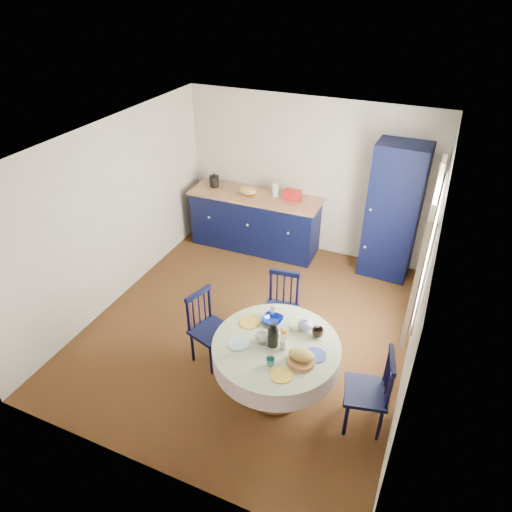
{
  "coord_description": "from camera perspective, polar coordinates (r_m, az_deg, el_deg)",
  "views": [
    {
      "loc": [
        1.92,
        -4.23,
        4.08
      ],
      "look_at": [
        0.0,
        0.2,
        0.99
      ],
      "focal_mm": 32.0,
      "sensor_mm": 36.0,
      "label": 1
    }
  ],
  "objects": [
    {
      "name": "mug_a",
      "position": [
        4.74,
        0.72,
        -10.17
      ],
      "size": [
        0.13,
        0.13,
        0.1
      ],
      "primitive_type": "imported",
      "color": "silver",
      "rests_on": "dining_table"
    },
    {
      "name": "pantry_cabinet",
      "position": [
        6.95,
        16.78,
        5.23
      ],
      "size": [
        0.75,
        0.55,
        2.07
      ],
      "rotation": [
        0.0,
        0.0,
        -0.04
      ],
      "color": "black",
      "rests_on": "floor"
    },
    {
      "name": "cobalt_bowl",
      "position": [
        4.99,
        2.1,
        -7.99
      ],
      "size": [
        0.22,
        0.22,
        0.05
      ],
      "primitive_type": "imported",
      "color": "navy",
      "rests_on": "dining_table"
    },
    {
      "name": "chair_left",
      "position": [
        5.46,
        -5.98,
        -8.9
      ],
      "size": [
        0.51,
        0.52,
        0.94
      ],
      "rotation": [
        0.0,
        0.0,
        1.26
      ],
      "color": "black",
      "rests_on": "floor"
    },
    {
      "name": "mug_d",
      "position": [
        5.07,
        2.02,
        -6.96
      ],
      "size": [
        0.09,
        0.09,
        0.09
      ],
      "primitive_type": "imported",
      "color": "silver",
      "rests_on": "dining_table"
    },
    {
      "name": "window",
      "position": [
        5.2,
        20.63,
        0.91
      ],
      "size": [
        0.1,
        1.74,
        1.45
      ],
      "color": "white",
      "rests_on": "wall_right"
    },
    {
      "name": "chair_right",
      "position": [
        4.87,
        14.09,
        -16.02
      ],
      "size": [
        0.5,
        0.52,
        0.98
      ],
      "rotation": [
        0.0,
        0.0,
        -1.35
      ],
      "color": "black",
      "rests_on": "floor"
    },
    {
      "name": "mug_c",
      "position": [
        4.85,
        7.74,
        -9.44
      ],
      "size": [
        0.12,
        0.12,
        0.1
      ],
      "primitive_type": "imported",
      "color": "black",
      "rests_on": "dining_table"
    },
    {
      "name": "mug_b",
      "position": [
        4.52,
        1.8,
        -13.07
      ],
      "size": [
        0.09,
        0.09,
        0.09
      ],
      "primitive_type": "imported",
      "color": "#337B72",
      "rests_on": "dining_table"
    },
    {
      "name": "wall_right",
      "position": [
        5.09,
        20.22,
        -3.46
      ],
      "size": [
        0.02,
        4.5,
        2.5
      ],
      "primitive_type": "cube",
      "color": "silver",
      "rests_on": "floor"
    },
    {
      "name": "chair_far",
      "position": [
        5.71,
        3.15,
        -6.51
      ],
      "size": [
        0.47,
        0.45,
        0.94
      ],
      "rotation": [
        0.0,
        0.0,
        0.13
      ],
      "color": "black",
      "rests_on": "floor"
    },
    {
      "name": "dining_table",
      "position": [
        4.84,
        2.62,
        -12.04
      ],
      "size": [
        1.33,
        1.33,
        1.08
      ],
      "color": "#563018",
      "rests_on": "floor"
    },
    {
      "name": "wall_left",
      "position": [
        6.42,
        -17.43,
        4.92
      ],
      "size": [
        0.02,
        4.5,
        2.5
      ],
      "primitive_type": "cube",
      "color": "silver",
      "rests_on": "floor"
    },
    {
      "name": "kitchen_counter",
      "position": [
        7.59,
        -0.13,
        4.43
      ],
      "size": [
        2.15,
        0.71,
        1.2
      ],
      "rotation": [
        0.0,
        0.0,
        0.02
      ],
      "color": "black",
      "rests_on": "floor"
    },
    {
      "name": "wall_back",
      "position": [
        7.32,
        6.47,
        9.73
      ],
      "size": [
        4.0,
        0.02,
        2.5
      ],
      "primitive_type": "cube",
      "color": "silver",
      "rests_on": "floor"
    },
    {
      "name": "ceiling",
      "position": [
        4.9,
        -0.97,
        13.86
      ],
      "size": [
        4.5,
        4.5,
        0.0
      ],
      "primitive_type": "plane",
      "rotation": [
        3.14,
        0.0,
        0.0
      ],
      "color": "white",
      "rests_on": "wall_back"
    },
    {
      "name": "floor",
      "position": [
        6.18,
        -0.75,
        -8.66
      ],
      "size": [
        4.5,
        4.5,
        0.0
      ],
      "primitive_type": "plane",
      "color": "black",
      "rests_on": "ground"
    }
  ]
}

